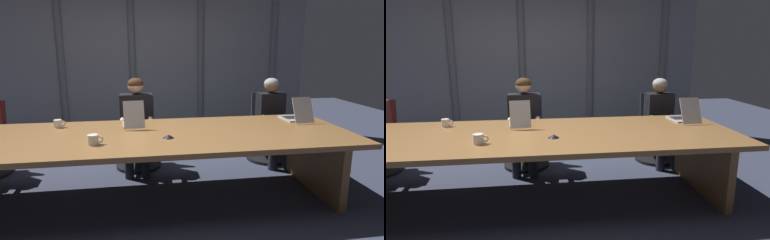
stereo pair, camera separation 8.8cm
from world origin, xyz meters
The scene contains 12 objects.
ground_plane centered at (0.00, 0.00, 0.00)m, with size 12.26×12.26×0.00m, color #383D51.
conference_table centered at (0.00, 0.00, 0.59)m, with size 4.43×1.36×0.72m.
curtain_backdrop centered at (0.00, 2.58, 1.35)m, with size 6.13×0.17×2.71m.
laptop_left_mid centered at (-0.02, 0.35, 0.78)m, with size 0.25×0.41×0.30m.
laptop_center centered at (1.88, 0.34, 0.78)m, with size 0.24×0.46×0.29m.
office_chair_left_mid centered at (0.02, 1.08, 0.34)m, with size 0.60×0.60×0.93m.
office_chair_center centered at (1.86, 1.08, 0.34)m, with size 0.60×0.61×0.92m.
person_left_mid centered at (0.02, 0.93, 0.68)m, with size 0.42×0.55×1.19m.
person_center centered at (1.85, 0.92, 0.66)m, with size 0.37×0.55×1.16m.
coffee_mug_near centered at (-0.35, -0.28, 0.77)m, with size 0.14×0.10×0.09m.
coffee_mug_far centered at (-0.82, 0.43, 0.76)m, with size 0.13×0.08×0.09m.
conference_mic_left_side centered at (0.33, -0.18, 0.74)m, with size 0.11×0.11×0.04m, color black.
Camera 1 is at (0.08, -3.16, 1.58)m, focal length 30.21 mm.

